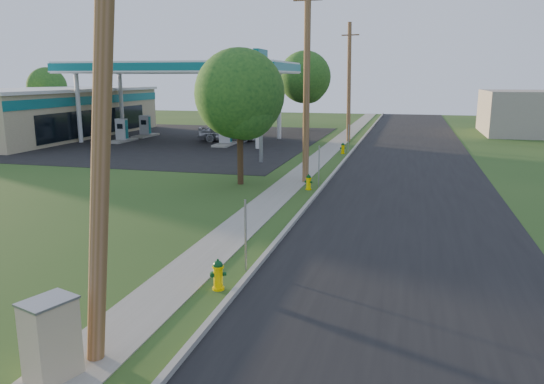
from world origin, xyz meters
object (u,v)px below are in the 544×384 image
object	(u,v)px
hydrant_mid	(308,182)
hydrant_far	(343,148)
fuel_pump_sw	(145,129)
tree_verge	(241,98)
utility_pole_near	(102,102)
car_silver	(227,132)
fuel_pump_se	(241,131)
fuel_pump_ne	(225,136)
price_pylon	(261,73)
utility_cabinet	(51,340)
tree_lot	(306,79)
tree_back	(47,88)
utility_pole_far	(349,82)
hydrant_near	(218,275)
utility_pole_mid	(307,83)
fuel_pump_nw	(122,133)

from	to	relation	value
hydrant_mid	hydrant_far	xyz separation A→B (m)	(0.05, 12.49, 0.01)
fuel_pump_sw	tree_verge	world-z (taller)	tree_verge
utility_pole_near	car_silver	bearing A→B (deg)	106.04
fuel_pump_se	hydrant_far	world-z (taller)	fuel_pump_se
fuel_pump_ne	price_pylon	xyz separation A→B (m)	(5.00, -7.50, 4.71)
price_pylon	utility_cabinet	distance (m)	24.92
price_pylon	car_silver	world-z (taller)	price_pylon
fuel_pump_ne	utility_cabinet	size ratio (longest dim) A/B	2.15
tree_lot	tree_back	xyz separation A→B (m)	(-27.53, -2.86, -0.99)
utility_pole_far	fuel_pump_ne	world-z (taller)	utility_pole_far
tree_lot	hydrant_far	xyz separation A→B (m)	(5.82, -15.95, -4.64)
fuel_pump_se	hydrant_near	bearing A→B (deg)	-73.12
utility_pole_far	tree_lot	distance (m)	10.09
fuel_pump_sw	price_pylon	world-z (taller)	price_pylon
price_pylon	tree_lot	bearing A→B (deg)	93.70
fuel_pump_ne	fuel_pump_se	size ratio (longest dim) A/B	1.00
utility_pole_mid	fuel_pump_nw	xyz separation A→B (m)	(-17.90, 13.00, -4.23)
tree_verge	hydrant_mid	distance (m)	5.21
utility_pole_far	hydrant_mid	xyz separation A→B (m)	(0.51, -19.83, -4.43)
utility_pole_near	car_silver	xyz separation A→B (m)	(-9.62, 33.46, -3.99)
tree_back	hydrant_mid	size ratio (longest dim) A/B	8.33
tree_lot	hydrant_near	bearing A→B (deg)	-81.85
price_pylon	tree_back	xyz separation A→B (m)	(-28.90, 18.25, -1.40)
tree_back	hydrant_near	bearing A→B (deg)	-48.71
hydrant_far	utility_cabinet	world-z (taller)	utility_cabinet
utility_pole_near	hydrant_near	distance (m)	5.81
tree_verge	price_pylon	bearing A→B (deg)	98.02
fuel_pump_sw	utility_cabinet	size ratio (longest dim) A/B	2.15
fuel_pump_sw	hydrant_far	xyz separation A→B (m)	(18.45, -6.34, -0.34)
tree_lot	hydrant_far	size ratio (longest dim) A/B	9.98
hydrant_near	fuel_pump_sw	bearing A→B (deg)	120.60
tree_lot	car_silver	xyz separation A→B (m)	(-4.35, -11.14, -4.21)
utility_pole_near	fuel_pump_ne	xyz separation A→B (m)	(-8.90, 31.00, -4.08)
utility_pole_near	tree_lot	size ratio (longest dim) A/B	1.22
fuel_pump_sw	utility_pole_far	bearing A→B (deg)	3.20
utility_pole_near	tree_back	world-z (taller)	utility_pole_near
fuel_pump_ne	hydrant_near	xyz separation A→B (m)	(9.49, -27.27, -0.33)
hydrant_mid	hydrant_far	distance (m)	12.49
fuel_pump_ne	fuel_pump_se	world-z (taller)	same
fuel_pump_se	utility_pole_far	bearing A→B (deg)	6.41
utility_pole_near	price_pylon	size ratio (longest dim) A/B	1.38
fuel_pump_ne	fuel_pump_sw	xyz separation A→B (m)	(-9.00, 4.00, 0.00)
price_pylon	hydrant_mid	size ratio (longest dim) A/B	9.10
utility_pole_mid	utility_cabinet	distance (m)	19.26
tree_back	price_pylon	bearing A→B (deg)	-32.27
hydrant_mid	price_pylon	bearing A→B (deg)	121.03
fuel_pump_se	utility_pole_near	bearing A→B (deg)	-75.73
utility_pole_near	fuel_pump_nw	size ratio (longest dim) A/B	2.96
fuel_pump_ne	price_pylon	distance (m)	10.17
utility_pole_mid	tree_lot	world-z (taller)	utility_pole_mid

